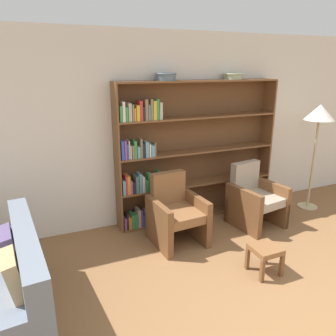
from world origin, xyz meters
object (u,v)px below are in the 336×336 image
(armchair_leather, at_px, (176,213))
(floor_lamp, at_px, (319,118))
(bowl_slate, at_px, (233,76))
(bookshelf, at_px, (183,154))
(footstool, at_px, (265,252))
(armchair_cushioned, at_px, (255,199))
(bowl_copper, at_px, (166,76))

(armchair_leather, relative_size, floor_lamp, 0.53)
(bowl_slate, height_order, floor_lamp, bowl_slate)
(bookshelf, relative_size, footstool, 7.63)
(bookshelf, xyz_separation_m, armchair_cushioned, (0.88, -0.63, -0.62))
(footstool, bearing_deg, armchair_leather, 120.59)
(bowl_copper, height_order, bowl_slate, bowl_copper)
(floor_lamp, bearing_deg, footstool, -147.40)
(armchair_cushioned, xyz_separation_m, footstool, (-0.65, -1.06, -0.14))
(bookshelf, xyz_separation_m, bowl_copper, (-0.28, -0.02, 1.12))
(bowl_copper, bearing_deg, floor_lamp, -11.22)
(armchair_leather, distance_m, armchair_cushioned, 1.28)
(bookshelf, height_order, footstool, bookshelf)
(bowl_copper, relative_size, footstool, 0.89)
(footstool, bearing_deg, bowl_slate, 71.35)
(bookshelf, relative_size, armchair_cushioned, 2.78)
(floor_lamp, bearing_deg, bowl_copper, 168.78)
(bookshelf, bearing_deg, armchair_cushioned, -35.74)
(armchair_leather, relative_size, armchair_cushioned, 1.00)
(bowl_copper, relative_size, armchair_leather, 0.32)
(bowl_copper, distance_m, armchair_leather, 1.84)
(bowl_slate, xyz_separation_m, footstool, (-0.56, -1.67, -1.87))
(bowl_copper, relative_size, floor_lamp, 0.17)
(bookshelf, relative_size, bowl_slate, 8.52)
(armchair_cushioned, xyz_separation_m, floor_lamp, (1.23, 0.14, 1.10))
(bowl_slate, bearing_deg, armchair_leather, -152.91)
(bowl_slate, xyz_separation_m, armchair_cushioned, (0.08, -0.61, -1.73))
(armchair_leather, xyz_separation_m, floor_lamp, (2.50, 0.14, 1.10))
(bookshelf, xyz_separation_m, footstool, (0.23, -1.69, -0.76))
(bowl_copper, distance_m, bowl_slate, 1.08)
(bowl_slate, bearing_deg, armchair_cushioned, -82.10)
(floor_lamp, bearing_deg, bookshelf, 166.74)
(bowl_slate, height_order, footstool, bowl_slate)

